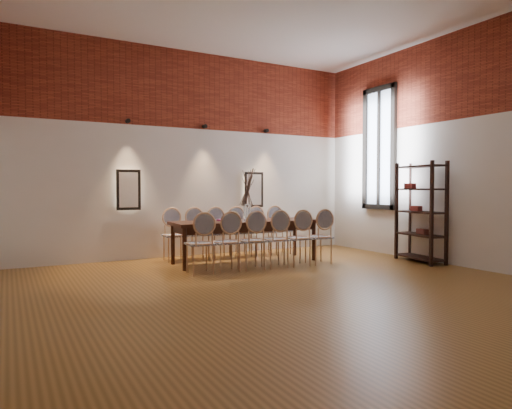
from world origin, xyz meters
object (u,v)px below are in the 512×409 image
chair_near_c (251,241)px  chair_far_c (220,233)px  bowl (233,216)px  chair_near_f (318,237)px  chair_near_d (275,239)px  chair_far_f (280,230)px  chair_far_b (198,234)px  chair_far_e (260,231)px  dining_table (245,241)px  chair_near_b (226,242)px  chair_far_d (240,232)px  book (225,220)px  chair_near_a (200,244)px  chair_near_e (297,238)px  shelving_rack (420,212)px  chair_far_a (175,235)px  vase (248,212)px

chair_near_c → chair_far_c: bearing=90.0°
bowl → chair_near_f: bearing=-28.3°
chair_near_d → chair_far_f: same height
chair_far_b → chair_far_c: bearing=180.0°
chair_far_c → chair_far_e: bearing=-180.0°
dining_table → chair_near_b: 0.97m
chair_near_f → chair_far_e: (-0.37, 1.42, 0.00)m
chair_near_b → chair_far_f: (1.81, 1.32, 0.00)m
chair_far_b → chair_far_e: (1.31, -0.06, 0.00)m
chair_far_d → book: chair_far_d is taller
chair_near_d → chair_far_c: 1.47m
chair_far_c → chair_near_a: bearing=58.1°
dining_table → book: (-0.34, 0.11, 0.39)m
chair_near_e → chair_far_e: 1.40m
book → chair_near_a: bearing=-135.7°
chair_near_a → shelving_rack: 4.02m
chair_far_a → chair_far_f: (2.19, -0.10, 0.00)m
chair_near_f → bowl: chair_near_f is taller
chair_far_f → bowl: (-1.39, -0.69, 0.37)m
chair_near_c → chair_near_f: size_ratio=1.00×
chair_near_e → chair_far_b: same height
chair_near_d → bowl: size_ratio=3.92×
dining_table → chair_far_c: chair_far_c is taller
chair_near_c → bowl: chair_near_c is taller
dining_table → chair_near_c: size_ratio=2.79×
chair_far_a → book: bearing=140.9°
chair_near_c → chair_near_b: bearing=-180.0°
chair_far_a → shelving_rack: bearing=152.6°
chair_near_f → bowl: bearing=154.4°
chair_near_a → chair_near_c: 0.88m
bowl → book: size_ratio=0.92×
chair_near_c → dining_table: bearing=72.7°
chair_near_c → shelving_rack: bearing=-11.8°
chair_near_d → shelving_rack: shelving_rack is taller
chair_near_a → bowl: bearing=38.1°
chair_near_e → chair_far_e: (0.06, 1.40, 0.00)m
chair_far_a → chair_far_c: 0.88m
chair_far_b → shelving_rack: bearing=149.7°
chair_near_c → chair_far_b: (-0.37, 1.42, 0.00)m
chair_near_a → chair_far_e: bearing=38.7°
chair_near_b → chair_far_f: same height
chair_far_f → chair_near_c: bearing=46.9°
chair_far_f → shelving_rack: (1.66, -2.13, 0.43)m
chair_near_b → chair_far_e: size_ratio=1.00×
chair_near_f → bowl: size_ratio=3.92×
chair_far_a → chair_far_b: (0.44, -0.02, 0.00)m
dining_table → chair_far_f: 1.30m
chair_near_a → chair_far_a: size_ratio=1.00×
vase → chair_far_f: bearing=31.1°
chair_far_d → chair_near_c: bearing=72.7°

